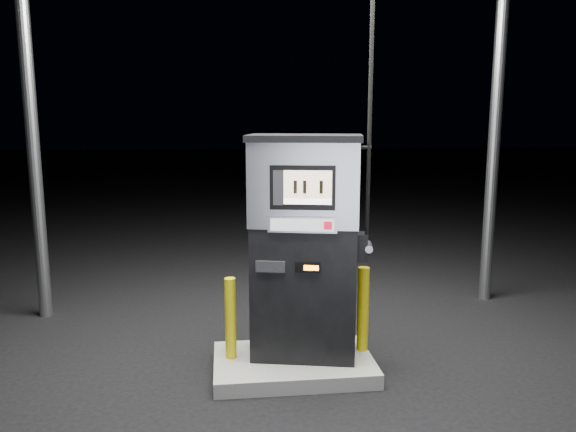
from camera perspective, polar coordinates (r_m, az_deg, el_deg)
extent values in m
plane|color=black|center=(5.92, 0.56, -15.51)|extent=(80.00, 80.00, 0.00)
cube|color=slate|center=(5.89, 0.56, -14.86)|extent=(1.60, 1.00, 0.15)
cylinder|color=gray|center=(7.67, -24.50, 6.88)|extent=(0.16, 0.16, 4.50)
cylinder|color=gray|center=(8.18, 20.22, 7.30)|extent=(0.16, 0.16, 4.50)
cube|color=black|center=(5.72, 1.65, -7.51)|extent=(1.13, 0.80, 1.36)
cube|color=#A9A9B0|center=(5.49, 1.70, 3.34)|extent=(1.16, 0.82, 0.81)
cube|color=black|center=(5.46, 1.73, 7.93)|extent=(1.21, 0.88, 0.07)
cube|color=black|center=(5.18, 1.48, 2.88)|extent=(0.60, 0.16, 0.41)
cube|color=beige|center=(5.16, 2.01, 3.21)|extent=(0.44, 0.10, 0.26)
cube|color=white|center=(5.18, 2.00, 1.48)|extent=(0.44, 0.10, 0.05)
cube|color=#A9A9B0|center=(5.24, 1.46, -0.89)|extent=(0.64, 0.17, 0.15)
cube|color=#AAADB3|center=(5.22, 1.45, -0.93)|extent=(0.58, 0.13, 0.11)
cube|color=#A50B1E|center=(5.21, 4.07, -0.98)|extent=(0.07, 0.02, 0.08)
cube|color=black|center=(5.33, 2.03, -5.25)|extent=(0.24, 0.07, 0.10)
cube|color=orange|center=(5.32, 2.37, -5.29)|extent=(0.14, 0.03, 0.05)
cube|color=black|center=(5.36, -1.81, -5.16)|extent=(0.28, 0.09, 0.11)
cube|color=black|center=(5.59, 7.51, -3.11)|extent=(0.15, 0.21, 0.27)
cylinder|color=gray|center=(5.60, 8.18, -3.12)|extent=(0.12, 0.25, 0.08)
cylinder|color=black|center=(5.43, 8.46, 15.73)|extent=(0.05, 0.05, 3.36)
cylinder|color=#CBB80B|center=(5.74, -5.86, -10.29)|extent=(0.14, 0.14, 0.83)
cylinder|color=#CBB80B|center=(5.93, 7.62, -9.35)|extent=(0.12, 0.12, 0.89)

